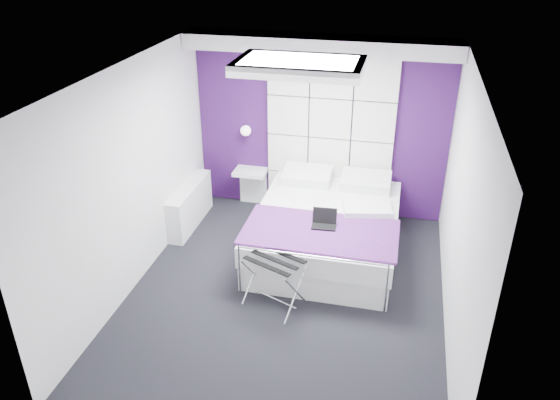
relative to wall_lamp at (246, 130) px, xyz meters
name	(u,v)px	position (x,y,z in m)	size (l,w,h in m)	color
floor	(286,293)	(1.05, -2.06, -1.22)	(4.40, 4.40, 0.00)	black
ceiling	(287,74)	(1.05, -2.06, 1.38)	(4.40, 4.40, 0.00)	white
wall_back	(320,127)	(1.05, 0.14, 0.08)	(3.60, 3.60, 0.00)	silver
wall_left	(132,179)	(-0.75, -2.06, 0.08)	(4.40, 4.40, 0.00)	silver
wall_right	(462,213)	(2.85, -2.06, 0.08)	(4.40, 4.40, 0.00)	silver
accent_wall	(320,127)	(1.05, 0.13, 0.08)	(3.58, 0.02, 2.58)	#341048
soffit	(320,44)	(1.05, -0.11, 1.28)	(3.58, 0.50, 0.20)	white
headboard	(330,138)	(1.20, 0.08, -0.05)	(1.80, 0.08, 2.30)	white
skylight	(299,65)	(1.05, -1.46, 1.33)	(1.36, 0.86, 0.12)	white
wall_lamp	(246,130)	(0.00, 0.00, 0.00)	(0.15, 0.15, 0.15)	white
radiator	(190,205)	(-0.64, -0.76, -0.92)	(0.22, 1.20, 0.60)	white
bed	(326,229)	(1.36, -1.03, -0.89)	(1.84, 2.23, 0.77)	white
nightstand	(250,172)	(0.06, -0.04, -0.64)	(0.47, 0.37, 0.05)	white
luggage_rack	(275,282)	(0.97, -2.27, -0.92)	(0.61, 0.45, 0.60)	silver
laptop	(324,221)	(1.39, -1.45, -0.54)	(0.29, 0.21, 0.21)	black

